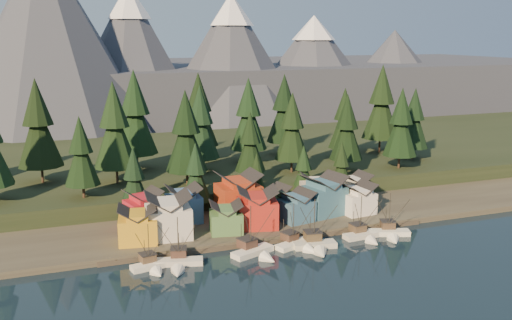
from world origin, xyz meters
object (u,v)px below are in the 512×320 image
object	(u,v)px
boat_1	(178,257)
house_back_1	(184,203)
boat_5	(364,230)
boat_4	(316,239)
house_front_1	(168,214)
house_back_0	(144,207)
boat_2	(256,246)
boat_3	(299,239)
house_front_0	(138,223)
boat_0	(152,260)
boat_6	(391,228)

from	to	relation	value
boat_1	house_back_1	world-z (taller)	house_back_1
boat_5	boat_4	bearing A→B (deg)	-176.47
house_front_1	house_back_0	xyz separation A→B (m)	(-4.04, 10.23, -0.82)
boat_2	house_front_1	size ratio (longest dim) A/B	1.14
boat_3	house_front_0	xyz separation A→B (m)	(-34.31, 12.30, 3.90)
boat_0	house_back_0	bearing A→B (deg)	73.07
boat_3	boat_4	size ratio (longest dim) A/B	0.90
house_back_1	boat_0	bearing A→B (deg)	-117.78
boat_5	house_front_1	bearing A→B (deg)	157.91
boat_2	house_back_1	xyz separation A→B (m)	(-10.38, 24.21, 3.95)
house_front_0	house_back_1	size ratio (longest dim) A/B	1.06
boat_3	house_front_0	distance (m)	36.66
boat_5	house_front_1	distance (m)	46.34
boat_2	house_back_0	xyz separation A→B (m)	(-20.31, 24.79, 3.77)
boat_0	boat_5	distance (m)	50.61
boat_1	house_front_1	size ratio (longest dim) A/B	1.06
house_back_1	boat_5	bearing A→B (deg)	-31.61
boat_4	house_front_0	xyz separation A→B (m)	(-37.60, 14.53, 3.49)
house_back_1	boat_2	bearing A→B (deg)	-67.02
boat_1	boat_3	size ratio (longest dim) A/B	1.02
boat_5	house_front_1	xyz separation A→B (m)	(-44.04, 13.62, 4.73)
house_front_0	boat_0	bearing A→B (deg)	-77.64
boat_3	house_front_1	distance (m)	30.64
boat_5	house_back_0	size ratio (longest dim) A/B	1.16
house_front_0	boat_4	bearing A→B (deg)	-11.55
boat_6	boat_0	bearing A→B (deg)	-160.53
boat_4	boat_6	size ratio (longest dim) A/B	1.09
boat_3	boat_5	bearing A→B (deg)	-20.80
boat_4	house_back_0	xyz separation A→B (m)	(-34.43, 25.87, 3.66)
boat_1	boat_4	distance (m)	31.50
boat_1	boat_3	bearing A→B (deg)	16.81
house_back_0	boat_5	bearing A→B (deg)	-40.93
boat_4	house_front_1	bearing A→B (deg)	161.92
boat_2	boat_3	size ratio (longest dim) A/B	1.09
boat_6	house_front_1	world-z (taller)	house_front_1
house_front_0	house_back_1	xyz separation A→B (m)	(13.09, 10.76, 0.35)
boat_2	house_front_0	world-z (taller)	boat_2
house_front_1	house_back_1	distance (m)	11.32
house_front_0	house_back_1	world-z (taller)	house_back_1
boat_4	house_back_1	world-z (taller)	boat_4
boat_5	boat_6	size ratio (longest dim) A/B	0.99
boat_3	house_front_1	xyz separation A→B (m)	(-27.10, 13.42, 4.90)
boat_4	house_back_0	bearing A→B (deg)	152.24
boat_2	house_back_1	size ratio (longest dim) A/B	1.34
boat_5	house_front_1	size ratio (longest dim) A/B	1.06
house_back_0	house_back_1	world-z (taller)	house_back_1
house_back_1	house_front_1	bearing A→B (deg)	-121.62
house_back_1	house_front_0	bearing A→B (deg)	-140.81
house_front_1	house_back_1	xyz separation A→B (m)	(5.88, 9.65, -0.64)
boat_1	boat_3	xyz separation A→B (m)	(28.19, 1.11, -0.04)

